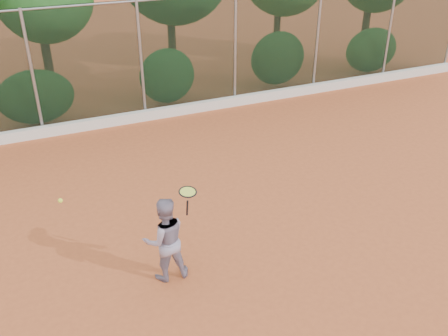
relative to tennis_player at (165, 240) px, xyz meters
name	(u,v)px	position (x,y,z in m)	size (l,w,h in m)	color
ground	(245,247)	(1.63, 0.18, -0.80)	(80.00, 80.00, 0.00)	#B15329
concrete_curb	(147,115)	(1.63, 7.00, -0.65)	(24.00, 0.20, 0.30)	silver
tennis_player	(165,240)	(0.00, 0.00, 0.00)	(0.78, 0.60, 1.60)	gray
chainlink_fence	(141,58)	(1.63, 7.18, 1.06)	(24.09, 0.09, 3.50)	black
tennis_racket	(188,194)	(0.40, -0.15, 0.91)	(0.33, 0.33, 0.54)	black
tennis_ball_in_flight	(60,201)	(-1.55, 0.28, 1.03)	(0.07, 0.07, 0.07)	#D6F036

